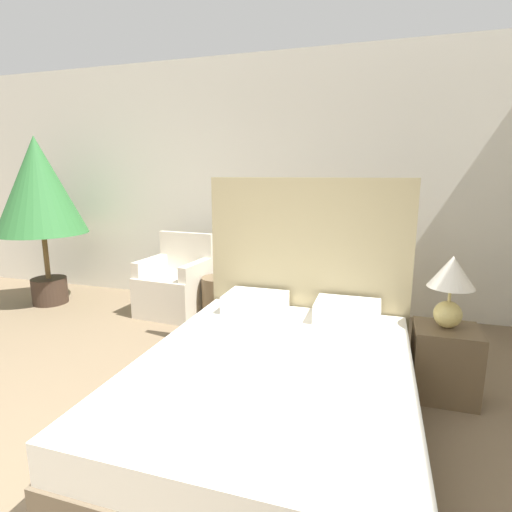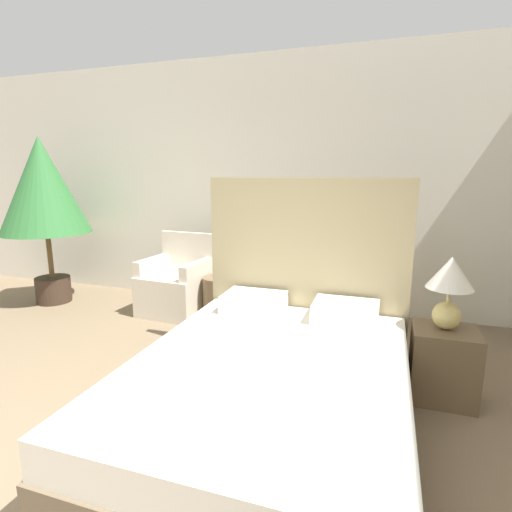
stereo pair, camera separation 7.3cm
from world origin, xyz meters
name	(u,v)px [view 2 (the right image)]	position (x,y,z in m)	size (l,w,h in m)	color
wall_back	(255,184)	(0.00, 3.78, 1.45)	(10.00, 0.06, 2.90)	silver
bed	(273,383)	(0.92, 1.38, 0.30)	(1.63, 2.10, 1.55)	brown
armchair_near_window_left	(176,288)	(-0.73, 3.09, 0.29)	(0.75, 0.70, 0.90)	beige
armchair_near_window_right	(266,297)	(0.36, 3.09, 0.29)	(0.74, 0.70, 0.90)	beige
potted_palm	(43,190)	(-2.38, 2.96, 1.38)	(1.03, 1.03, 2.01)	#38281E
nightstand	(443,364)	(1.96, 2.08, 0.26)	(0.43, 0.38, 0.52)	brown
table_lamp	(450,283)	(1.96, 2.10, 0.84)	(0.31, 0.31, 0.51)	tan
side_table	(219,298)	(-0.19, 3.09, 0.23)	(0.36, 0.36, 0.47)	brown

